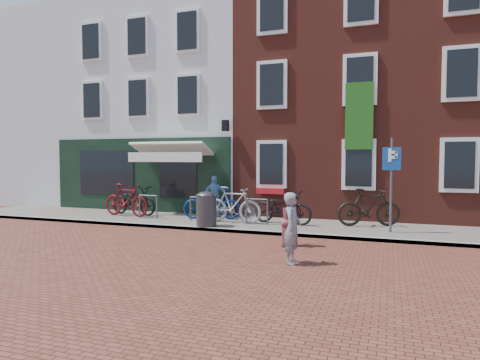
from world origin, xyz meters
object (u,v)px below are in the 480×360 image
(woman, at_px, (292,228))
(bicycle_5, at_px, (369,207))
(litter_bin, at_px, (206,207))
(cafe_person, at_px, (215,196))
(parking_sign, at_px, (391,172))
(bicycle_2, at_px, (212,204))
(bicycle_0, at_px, (134,201))
(bicycle_1, at_px, (126,200))
(bicycle_4, at_px, (282,207))
(boy, at_px, (291,220))
(bicycle_3, at_px, (233,205))

(woman, relative_size, bicycle_5, 0.76)
(litter_bin, xyz_separation_m, cafe_person, (-0.59, 2.04, 0.14))
(parking_sign, xyz_separation_m, bicycle_2, (-5.85, 0.69, -1.19))
(bicycle_0, xyz_separation_m, bicycle_1, (-0.06, -0.40, 0.06))
(bicycle_4, distance_m, bicycle_5, 2.68)
(woman, relative_size, bicycle_1, 0.76)
(parking_sign, distance_m, bicycle_2, 6.01)
(boy, relative_size, bicycle_4, 0.65)
(bicycle_0, xyz_separation_m, bicycle_2, (3.18, -0.04, 0.00))
(parking_sign, distance_m, woman, 4.64)
(litter_bin, height_order, bicycle_0, litter_bin)
(litter_bin, relative_size, bicycle_3, 0.59)
(boy, height_order, bicycle_1, boy)
(bicycle_0, distance_m, bicycle_4, 5.76)
(boy, distance_m, bicycle_5, 3.66)
(litter_bin, xyz_separation_m, woman, (3.44, -3.27, 0.05))
(cafe_person, height_order, bicycle_4, cafe_person)
(bicycle_0, height_order, bicycle_2, same)
(bicycle_0, bearing_deg, cafe_person, -72.54)
(woman, bearing_deg, boy, 14.61)
(parking_sign, height_order, bicycle_0, parking_sign)
(boy, distance_m, cafe_person, 5.08)
(bicycle_1, xyz_separation_m, bicycle_3, (4.22, -0.14, 0.00))
(bicycle_0, relative_size, bicycle_1, 1.03)
(boy, bearing_deg, bicycle_5, -23.24)
(bicycle_0, bearing_deg, bicycle_5, -80.92)
(bicycle_4, bearing_deg, cafe_person, 84.98)
(parking_sign, relative_size, bicycle_0, 1.33)
(bicycle_0, bearing_deg, bicycle_1, -179.99)
(cafe_person, xyz_separation_m, bicycle_1, (-3.11, -0.91, -0.15))
(parking_sign, bearing_deg, bicycle_0, 175.39)
(parking_sign, relative_size, boy, 2.04)
(parking_sign, distance_m, bicycle_1, 9.16)
(litter_bin, distance_m, parking_sign, 5.56)
(bicycle_2, bearing_deg, parking_sign, -108.29)
(litter_bin, xyz_separation_m, bicycle_5, (4.75, 1.70, -0.01))
(boy, relative_size, bicycle_1, 0.67)
(litter_bin, distance_m, boy, 3.38)
(boy, distance_m, bicycle_1, 7.23)
(cafe_person, distance_m, bicycle_2, 0.60)
(parking_sign, distance_m, bicycle_0, 9.14)
(litter_bin, relative_size, boy, 0.88)
(bicycle_2, height_order, bicycle_5, bicycle_5)
(woman, relative_size, boy, 1.14)
(bicycle_3, bearing_deg, woman, -141.60)
(bicycle_5, bearing_deg, bicycle_2, 71.72)
(bicycle_0, bearing_deg, boy, -106.70)
(litter_bin, bearing_deg, bicycle_2, 107.45)
(cafe_person, distance_m, bicycle_5, 5.35)
(parking_sign, xyz_separation_m, cafe_person, (-5.98, 1.24, -0.98))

